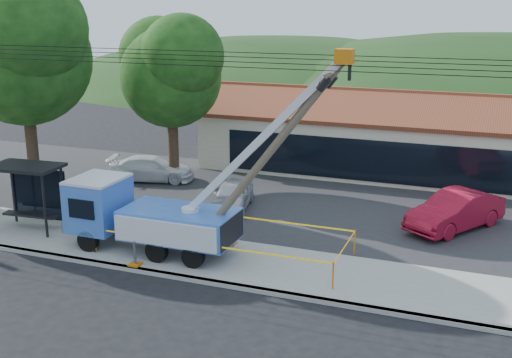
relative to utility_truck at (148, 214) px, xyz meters
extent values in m
plane|color=black|center=(3.26, -3.89, -1.59)|extent=(120.00, 120.00, 0.00)
cube|color=gray|center=(3.26, -1.79, -1.51)|extent=(60.00, 0.25, 0.15)
cube|color=gray|center=(3.26, 0.11, -1.51)|extent=(60.00, 4.00, 0.15)
cube|color=#28282B|center=(3.26, 8.11, -1.54)|extent=(60.00, 12.00, 0.10)
cube|color=beige|center=(7.26, 16.11, 0.11)|extent=(22.00, 8.00, 3.40)
cube|color=black|center=(7.26, 12.09, -0.16)|extent=(18.04, 0.08, 2.21)
cube|color=maroon|center=(7.26, 14.11, 2.31)|extent=(22.50, 4.53, 1.52)
cube|color=maroon|center=(7.26, 18.11, 2.31)|extent=(22.50, 4.53, 1.52)
cube|color=maroon|center=(7.26, 16.11, 2.96)|extent=(22.50, 0.30, 0.25)
cylinder|color=#332316|center=(-8.74, 4.11, 0.94)|extent=(0.56, 0.56, 5.06)
sphere|color=#12370F|center=(-8.74, 4.11, 5.31)|extent=(6.30, 6.30, 6.30)
sphere|color=#12370F|center=(-10.00, 4.95, 6.46)|extent=(5.04, 5.04, 5.04)
sphere|color=#12370F|center=(-7.48, 3.27, 6.69)|extent=(5.04, 5.04, 5.04)
cylinder|color=#332316|center=(-3.74, 9.11, 0.50)|extent=(0.56, 0.56, 4.18)
sphere|color=#12370F|center=(-3.74, 9.11, 4.11)|extent=(5.25, 5.25, 5.25)
sphere|color=#12370F|center=(-4.79, 9.81, 5.06)|extent=(4.20, 4.20, 4.20)
sphere|color=#12370F|center=(-2.69, 8.41, 5.25)|extent=(4.20, 4.20, 4.20)
ellipsoid|color=#153413|center=(-11.74, 51.11, -1.59)|extent=(78.40, 56.00, 28.00)
ellipsoid|color=#153413|center=(13.26, 51.11, -1.59)|extent=(89.60, 64.00, 32.00)
cylinder|color=black|center=(3.26, -0.79, 5.80)|extent=(60.00, 0.02, 0.02)
cylinder|color=black|center=(3.26, -0.29, 5.92)|extent=(60.00, 0.02, 0.02)
cylinder|color=black|center=(3.26, 0.21, 6.04)|extent=(60.00, 0.02, 0.02)
cylinder|color=black|center=(3.26, 0.61, 6.16)|extent=(60.00, 0.02, 0.02)
cylinder|color=black|center=(-2.12, -0.98, -1.03)|extent=(0.84, 0.28, 0.84)
cylinder|color=black|center=(-2.12, 0.98, -1.03)|extent=(0.84, 0.28, 0.84)
cylinder|color=black|center=(0.88, -0.98, -1.03)|extent=(0.84, 0.28, 0.84)
cylinder|color=black|center=(0.88, 0.98, -1.03)|extent=(0.84, 0.28, 0.84)
cylinder|color=black|center=(2.37, -0.98, -1.03)|extent=(0.84, 0.28, 0.84)
cylinder|color=black|center=(2.37, 0.98, -1.03)|extent=(0.84, 0.28, 0.84)
cube|color=black|center=(0.31, 0.00, -0.79)|extent=(6.18, 0.94, 0.23)
cube|color=blue|center=(-2.22, 0.00, 0.14)|extent=(1.87, 2.25, 1.97)
cube|color=silver|center=(-2.22, 0.00, 1.17)|extent=(1.87, 2.25, 0.11)
cube|color=black|center=(-3.11, 0.00, 0.29)|extent=(0.07, 1.69, 0.84)
cube|color=gray|center=(-3.20, 0.00, -0.60)|extent=(0.14, 2.15, 0.47)
cube|color=blue|center=(1.34, 0.00, -0.23)|extent=(4.31, 2.25, 1.12)
cylinder|color=silver|center=(1.81, 0.00, 0.19)|extent=(0.66, 0.66, 0.56)
cube|color=silver|center=(4.65, 0.00, 3.31)|extent=(5.87, 0.26, 5.96)
cube|color=gray|center=(4.93, 0.00, 3.55)|extent=(3.53, 0.17, 3.58)
cube|color=#D16C0B|center=(7.49, -0.19, 6.20)|extent=(0.56, 0.47, 0.47)
cube|color=#D16C0B|center=(0.31, -1.59, -1.41)|extent=(0.42, 0.42, 0.07)
cube|color=#D16C0B|center=(2.75, 1.59, -1.41)|extent=(0.42, 0.42, 0.07)
cylinder|color=brown|center=(4.56, 0.08, 2.38)|extent=(6.09, 0.29, 7.82)
cube|color=brown|center=(7.05, 0.08, 5.63)|extent=(0.15, 1.63, 0.15)
cylinder|color=black|center=(6.87, 0.54, 5.36)|extent=(0.53, 0.33, 0.56)
cylinder|color=black|center=(6.87, -0.37, 5.36)|extent=(0.53, 0.33, 0.56)
cylinder|color=black|center=(-4.56, -0.38, -0.09)|extent=(0.12, 0.12, 2.66)
cylinder|color=black|center=(-7.09, 0.75, -0.09)|extent=(0.12, 0.12, 2.66)
cylinder|color=black|center=(-4.66, 0.95, -0.09)|extent=(0.12, 0.12, 2.66)
cube|color=black|center=(-5.83, 0.19, 1.29)|extent=(3.02, 2.00, 0.13)
cube|color=black|center=(-5.88, 0.91, -0.09)|extent=(2.66, 0.27, 2.22)
cube|color=black|center=(-5.83, 0.19, -0.81)|extent=(2.47, 0.64, 0.09)
cylinder|color=#D16C0B|center=(-1.80, -0.96, -0.95)|extent=(0.06, 0.06, 0.97)
cylinder|color=#D16C0B|center=(7.56, -0.96, -0.95)|extent=(0.06, 0.06, 0.97)
cylinder|color=#D16C0B|center=(7.56, 2.34, -0.95)|extent=(0.06, 0.06, 0.97)
cylinder|color=#D16C0B|center=(-1.80, 2.34, -0.95)|extent=(0.06, 0.06, 0.97)
cube|color=yellow|center=(2.88, -0.96, -0.52)|extent=(9.36, 0.01, 0.06)
cube|color=yellow|center=(7.56, 0.69, -0.52)|extent=(0.01, 3.30, 0.06)
cube|color=yellow|center=(2.88, 2.34, -0.52)|extent=(9.36, 0.01, 0.06)
cube|color=yellow|center=(-1.80, 0.69, -0.52)|extent=(0.01, 3.30, 0.06)
imported|color=#B3B5BB|center=(1.00, 5.93, -1.59)|extent=(2.30, 4.11, 1.32)
imported|color=maroon|center=(10.89, 6.77, -1.59)|extent=(4.03, 4.99, 1.59)
imported|color=white|center=(-4.96, 8.87, -1.59)|extent=(4.87, 3.00, 1.32)
camera|label=1|loc=(12.19, -20.31, 7.91)|focal=45.00mm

